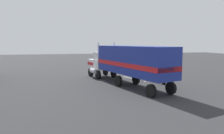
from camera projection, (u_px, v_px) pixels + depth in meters
ground_plane at (103, 78)px, 27.54m from camera, size 120.00×120.00×0.00m
lane_stripe_near at (134, 79)px, 26.46m from camera, size 4.22×1.54×0.01m
lane_stripe_mid at (145, 75)px, 29.36m from camera, size 4.24×1.51×0.01m
semi_truck at (127, 61)px, 22.45m from camera, size 14.29×6.29×4.50m
person_bystander at (135, 72)px, 26.27m from camera, size 0.41×0.48×1.63m
motorcycle at (160, 79)px, 23.38m from camera, size 2.10×0.40×1.12m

